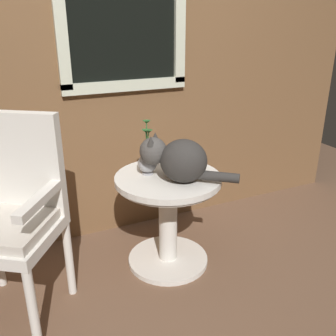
% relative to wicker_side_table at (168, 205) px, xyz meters
% --- Properties ---
extents(ground_plane, '(6.00, 6.00, 0.00)m').
position_rel_wicker_side_table_xyz_m(ground_plane, '(-0.20, -0.30, -0.40)').
color(ground_plane, brown).
extents(back_wall, '(4.00, 0.07, 2.60)m').
position_rel_wicker_side_table_xyz_m(back_wall, '(-0.20, 0.55, 0.91)').
color(back_wall, brown).
rests_on(back_wall, ground_plane).
extents(wicker_side_table, '(0.62, 0.62, 0.59)m').
position_rel_wicker_side_table_xyz_m(wicker_side_table, '(0.00, 0.00, 0.00)').
color(wicker_side_table, silver).
rests_on(wicker_side_table, ground_plane).
extents(wicker_chair, '(0.64, 0.63, 1.03)m').
position_rel_wicker_side_table_xyz_m(wicker_chair, '(-0.86, -0.03, 0.18)').
color(wicker_chair, silver).
rests_on(wicker_chair, ground_plane).
extents(cat, '(0.47, 0.41, 0.26)m').
position_rel_wicker_side_table_xyz_m(cat, '(0.03, -0.08, 0.32)').
color(cat, '#33302D').
rests_on(cat, wicker_side_table).
extents(pewter_vase_with_ivy, '(0.11, 0.11, 0.31)m').
position_rel_wicker_side_table_xyz_m(pewter_vase_with_ivy, '(-0.09, 0.08, 0.28)').
color(pewter_vase_with_ivy, '#99999E').
rests_on(pewter_vase_with_ivy, wicker_side_table).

